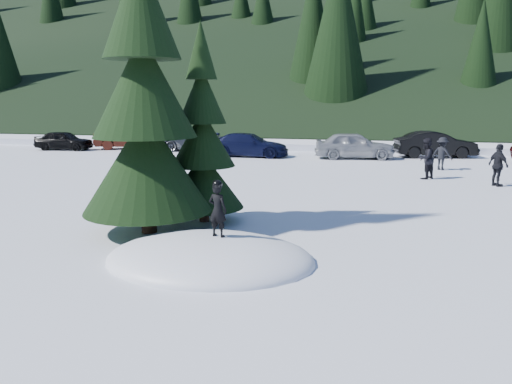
% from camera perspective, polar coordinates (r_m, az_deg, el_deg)
% --- Properties ---
extents(ground, '(200.00, 200.00, 0.00)m').
position_cam_1_polar(ground, '(10.66, -5.28, -7.78)').
color(ground, white).
rests_on(ground, ground).
extents(snow_mound, '(4.48, 3.52, 0.96)m').
position_cam_1_polar(snow_mound, '(10.66, -5.28, -7.78)').
color(snow_mound, silver).
rests_on(snow_mound, ground).
extents(forest_hillside, '(200.00, 60.00, 25.00)m').
position_cam_1_polar(forest_hillside, '(64.33, 10.31, 18.72)').
color(forest_hillside, black).
rests_on(forest_hillside, ground).
extents(spruce_tall, '(3.20, 3.20, 8.60)m').
position_cam_1_polar(spruce_tall, '(12.60, -12.68, 10.22)').
color(spruce_tall, black).
rests_on(spruce_tall, ground).
extents(spruce_short, '(2.20, 2.20, 5.37)m').
position_cam_1_polar(spruce_short, '(13.59, -6.11, 5.29)').
color(spruce_short, black).
rests_on(spruce_short, ground).
extents(child_skier, '(0.47, 0.37, 1.14)m').
position_cam_1_polar(child_skier, '(10.52, -4.39, -2.07)').
color(child_skier, black).
rests_on(child_skier, snow_mound).
extents(adult_0, '(1.03, 1.06, 1.72)m').
position_cam_1_polar(adult_0, '(22.14, 18.83, 3.63)').
color(adult_0, black).
rests_on(adult_0, ground).
extents(adult_1, '(0.82, 1.04, 1.65)m').
position_cam_1_polar(adult_1, '(21.32, 25.96, 2.78)').
color(adult_1, black).
rests_on(adult_1, ground).
extents(adult_2, '(1.15, 1.02, 1.55)m').
position_cam_1_polar(adult_2, '(25.21, 20.49, 4.12)').
color(adult_2, black).
rests_on(adult_2, ground).
extents(car_0, '(3.78, 1.72, 1.26)m').
position_cam_1_polar(car_0, '(35.13, -21.12, 5.53)').
color(car_0, black).
rests_on(car_0, ground).
extents(car_1, '(4.87, 3.35, 1.52)m').
position_cam_1_polar(car_1, '(34.63, -14.20, 6.07)').
color(car_1, '#37120A').
rests_on(car_1, ground).
extents(car_2, '(5.24, 3.83, 1.32)m').
position_cam_1_polar(car_2, '(33.10, -6.85, 5.95)').
color(car_2, '#52565B').
rests_on(car_2, ground).
extents(car_3, '(4.70, 2.00, 1.35)m').
position_cam_1_polar(car_3, '(29.12, -0.86, 5.41)').
color(car_3, black).
rests_on(car_3, ground).
extents(car_4, '(4.60, 2.30, 1.50)m').
position_cam_1_polar(car_4, '(28.60, 11.18, 5.26)').
color(car_4, gray).
rests_on(car_4, ground).
extents(car_5, '(4.74, 2.43, 1.49)m').
position_cam_1_polar(car_5, '(30.50, 19.79, 5.15)').
color(car_5, black).
rests_on(car_5, ground).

